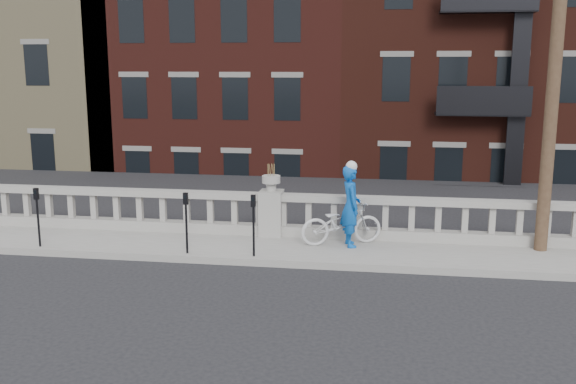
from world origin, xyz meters
name	(u,v)px	position (x,y,z in m)	size (l,w,h in m)	color
ground	(234,298)	(0.00, 0.00, 0.00)	(120.00, 120.00, 0.00)	black
sidewalk	(264,249)	(0.00, 3.00, 0.07)	(32.00, 2.20, 0.15)	gray
balustrade	(271,215)	(0.00, 3.95, 0.64)	(28.00, 0.34, 1.03)	gray
planter_pedestal	(271,208)	(0.00, 3.95, 0.83)	(0.55, 0.55, 1.76)	gray
lower_level	(346,95)	(0.56, 23.04, 2.63)	(80.00, 44.00, 20.80)	#605E59
utility_pole	(559,16)	(6.20, 3.60, 5.24)	(1.60, 0.28, 10.00)	#422D1E
parking_meter_a	(37,210)	(-5.06, 2.15, 1.00)	(0.10, 0.09, 1.36)	black
parking_meter_b	(186,216)	(-1.57, 2.15, 1.00)	(0.10, 0.09, 1.36)	black
parking_meter_c	(253,218)	(-0.07, 2.15, 1.00)	(0.10, 0.09, 1.36)	black
bicycle	(341,223)	(1.74, 3.41, 0.65)	(0.66, 1.90, 1.00)	silver
cyclist	(351,206)	(1.95, 3.29, 1.08)	(0.68, 0.45, 1.86)	#0B4EAC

